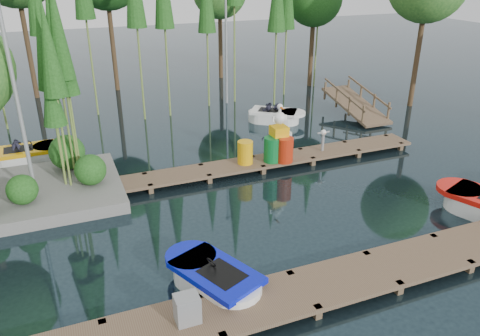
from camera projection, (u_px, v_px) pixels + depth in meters
name	position (u px, v px, depth m)	size (l,w,h in m)	color
ground_plane	(231.00, 209.00, 14.36)	(90.00, 90.00, 0.00)	#1C2E35
near_dock	(303.00, 291.00, 10.46)	(18.00, 1.50, 0.50)	brown
far_dock	(232.00, 167.00, 16.73)	(15.00, 1.20, 0.50)	brown
lamp_island	(11.00, 69.00, 12.85)	(0.30, 0.30, 7.25)	gray
lamp_rear	(226.00, 20.00, 23.31)	(0.30, 0.30, 7.25)	gray
ramp	(355.00, 104.00, 22.72)	(1.50, 3.94, 1.49)	brown
boat_blue	(214.00, 280.00, 10.77)	(2.20, 2.97, 0.91)	white
boat_yellow_far	(27.00, 155.00, 17.58)	(2.79, 1.33, 1.37)	white
boat_white_far	(275.00, 116.00, 21.99)	(2.89, 2.59, 1.28)	white
utility_cabinet	(187.00, 309.00, 9.39)	(0.49, 0.41, 0.60)	gray
yellow_barrel	(245.00, 152.00, 16.70)	(0.55, 0.55, 0.83)	#EBA60C
drum_cluster	(280.00, 144.00, 16.94)	(1.22, 1.12, 2.10)	#0B6527
seagull_post	(323.00, 137.00, 17.74)	(0.53, 0.29, 0.85)	gray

